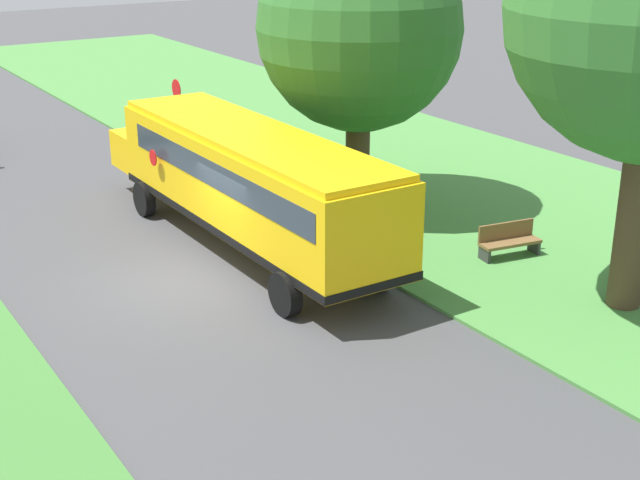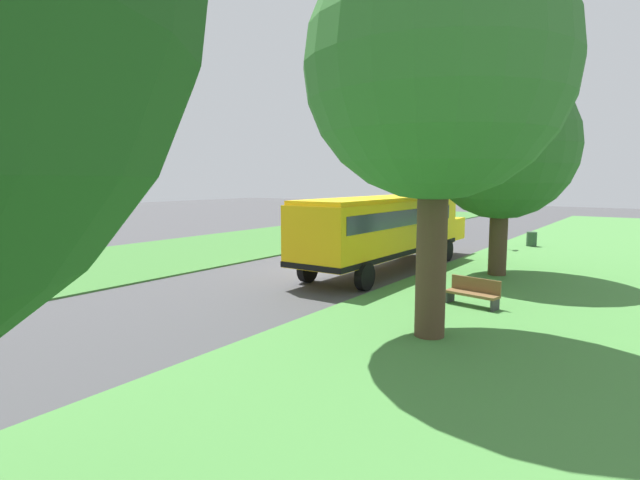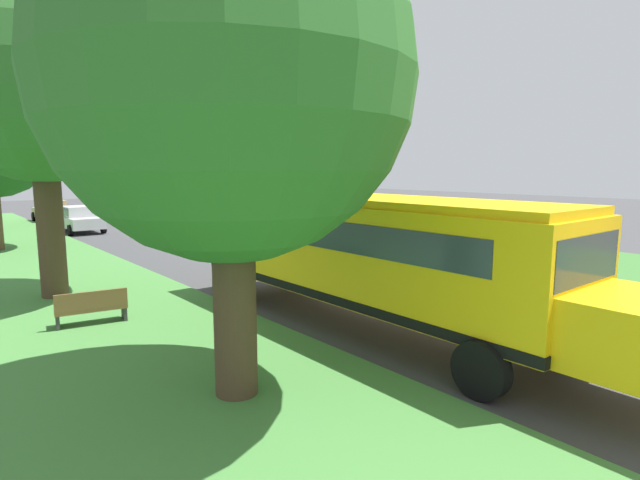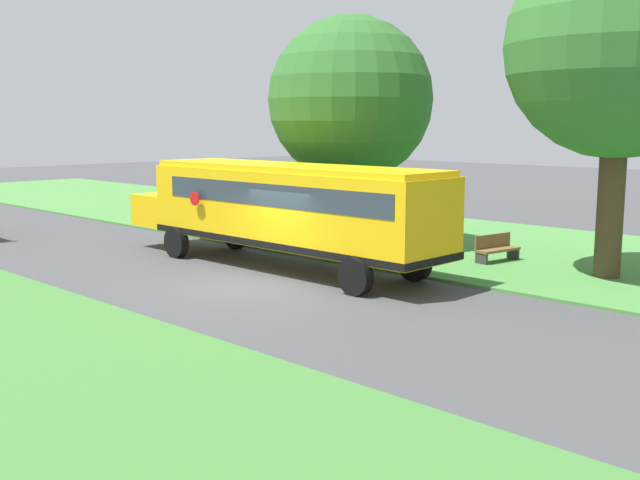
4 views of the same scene
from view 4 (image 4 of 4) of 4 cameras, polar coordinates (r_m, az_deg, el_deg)
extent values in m
plane|color=#424244|center=(20.56, -5.27, -3.44)|extent=(120.00, 120.00, 0.00)
cube|color=#47843D|center=(27.97, 10.50, -0.19)|extent=(12.00, 80.00, 0.08)
cube|color=yellow|center=(22.39, -2.17, 2.53)|extent=(2.50, 10.50, 2.20)
cube|color=yellow|center=(27.25, -11.19, 2.33)|extent=(2.20, 1.90, 1.10)
cube|color=yellow|center=(22.29, -2.19, 5.54)|extent=(2.35, 10.29, 0.16)
cube|color=black|center=(22.52, -2.16, 0.05)|extent=(2.54, 10.54, 0.20)
cube|color=#2D3842|center=(22.13, -1.65, 3.66)|extent=(2.53, 9.24, 0.64)
cube|color=#2D3842|center=(26.34, -10.02, 4.36)|extent=(2.25, 0.12, 0.80)
cylinder|color=red|center=(23.67, -9.53, 3.12)|extent=(0.03, 0.44, 0.44)
cylinder|color=black|center=(25.03, -10.89, -0.19)|extent=(0.30, 1.00, 1.00)
cylinder|color=black|center=(26.52, -6.46, 0.41)|extent=(0.30, 1.00, 1.00)
cylinder|color=black|center=(19.19, 2.72, -2.78)|extent=(0.30, 1.00, 1.00)
cylinder|color=black|center=(21.09, 7.23, -1.78)|extent=(0.30, 1.00, 1.00)
cylinder|color=#4C3826|center=(26.62, 2.29, 2.72)|extent=(0.70, 0.70, 3.05)
sphere|color=#2D6628|center=(26.49, 2.34, 10.66)|extent=(5.75, 5.75, 5.75)
sphere|color=#2D6628|center=(26.75, 1.10, 9.81)|extent=(3.26, 3.26, 3.26)
cylinder|color=#4C3826|center=(22.44, 21.25, 2.41)|extent=(0.73, 0.73, 4.17)
sphere|color=#33702D|center=(22.42, 21.90, 13.66)|extent=(6.19, 6.19, 6.19)
cylinder|color=gray|center=(31.32, -11.24, 2.61)|extent=(0.08, 0.08, 2.10)
cylinder|color=red|center=(31.21, -11.31, 5.07)|extent=(0.03, 0.68, 0.68)
cube|color=brown|center=(24.13, 13.39, -0.73)|extent=(1.66, 0.76, 0.08)
cube|color=brown|center=(24.23, 13.02, -0.08)|extent=(1.59, 0.33, 0.44)
cube|color=#333333|center=(23.62, 12.20, -1.44)|extent=(0.15, 0.46, 0.45)
cube|color=#333333|center=(24.73, 14.49, -1.07)|extent=(0.15, 0.46, 0.45)
cylinder|color=#2D4C33|center=(33.69, -11.33, 2.01)|extent=(0.56, 0.56, 0.90)
camera|label=1|loc=(7.10, 78.73, 37.07)|focal=50.00mm
camera|label=2|loc=(25.30, 50.37, 4.63)|focal=28.00mm
camera|label=3|loc=(34.19, -2.01, 7.89)|focal=28.00mm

